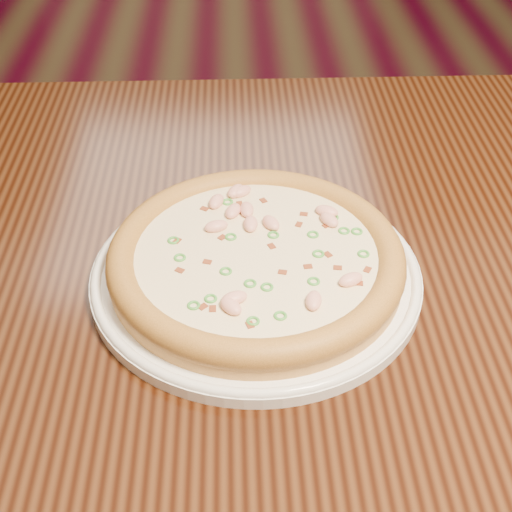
{
  "coord_description": "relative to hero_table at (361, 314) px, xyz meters",
  "views": [
    {
      "loc": [
        0.11,
        -1.33,
        1.21
      ],
      "look_at": [
        0.13,
        -0.8,
        0.78
      ],
      "focal_mm": 50.0,
      "sensor_mm": 36.0,
      "label": 1
    }
  ],
  "objects": [
    {
      "name": "plate",
      "position": [
        -0.12,
        -0.05,
        0.11
      ],
      "size": [
        0.32,
        0.32,
        0.02
      ],
      "color": "white",
      "rests_on": "hero_table"
    },
    {
      "name": "ground",
      "position": [
        -0.25,
        0.75,
        -0.65
      ],
      "size": [
        9.0,
        9.0,
        0.0
      ],
      "primitive_type": "plane",
      "color": "black"
    },
    {
      "name": "pizza",
      "position": [
        -0.12,
        -0.05,
        0.13
      ],
      "size": [
        0.29,
        0.29,
        0.03
      ],
      "color": "tan",
      "rests_on": "plate"
    },
    {
      "name": "hero_table",
      "position": [
        0.0,
        0.0,
        0.0
      ],
      "size": [
        1.2,
        0.8,
        0.75
      ],
      "color": "black",
      "rests_on": "ground"
    }
  ]
}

